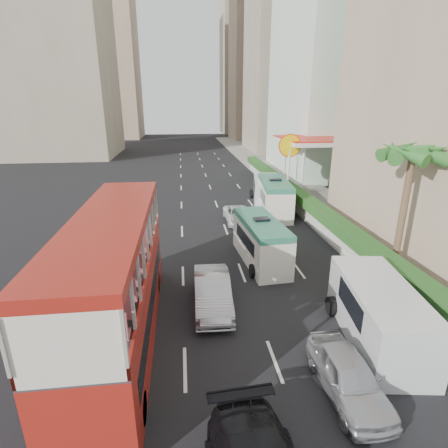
{
  "coord_description": "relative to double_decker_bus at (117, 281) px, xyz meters",
  "views": [
    {
      "loc": [
        -3.43,
        -11.95,
        8.72
      ],
      "look_at": [
        -1.5,
        4.0,
        3.2
      ],
      "focal_mm": 28.0,
      "sensor_mm": 36.0,
      "label": 1
    }
  ],
  "objects": [
    {
      "name": "ground_plane",
      "position": [
        6.0,
        0.0,
        -2.53
      ],
      "size": [
        200.0,
        200.0,
        0.0
      ],
      "primitive_type": "plane",
      "color": "black",
      "rests_on": "ground"
    },
    {
      "name": "double_decker_bus",
      "position": [
        0.0,
        0.0,
        0.0
      ],
      "size": [
        2.5,
        11.0,
        5.06
      ],
      "primitive_type": "cube",
      "color": "maroon",
      "rests_on": "ground"
    },
    {
      "name": "car_silver_lane_a",
      "position": [
        3.71,
        1.84,
        -2.53
      ],
      "size": [
        1.71,
        4.57,
        1.49
      ],
      "primitive_type": "imported",
      "rotation": [
        0.0,
        0.0,
        -0.03
      ],
      "color": "#B1B3B8",
      "rests_on": "ground"
    },
    {
      "name": "car_silver_lane_b",
      "position": [
        7.49,
        -3.69,
        -2.53
      ],
      "size": [
        1.66,
        3.96,
        1.34
      ],
      "primitive_type": "imported",
      "rotation": [
        0.0,
        0.0,
        0.02
      ],
      "color": "#B1B3B8",
      "rests_on": "ground"
    },
    {
      "name": "van_asset",
      "position": [
        6.78,
        13.56,
        -2.53
      ],
      "size": [
        2.04,
        4.25,
        1.17
      ],
      "primitive_type": "imported",
      "rotation": [
        0.0,
        0.0,
        0.02
      ],
      "color": "silver",
      "rests_on": "ground"
    },
    {
      "name": "minibus_near",
      "position": [
        6.91,
        6.34,
        -1.27
      ],
      "size": [
        2.37,
        5.81,
        2.52
      ],
      "primitive_type": "cube",
      "rotation": [
        0.0,
        0.0,
        0.08
      ],
      "color": "silver",
      "rests_on": "ground"
    },
    {
      "name": "minibus_far",
      "position": [
        10.11,
        15.48,
        -1.12
      ],
      "size": [
        2.78,
        6.54,
        2.82
      ],
      "primitive_type": "cube",
      "rotation": [
        0.0,
        0.0,
        -0.11
      ],
      "color": "silver",
      "rests_on": "ground"
    },
    {
      "name": "panel_van_near",
      "position": [
        9.83,
        -1.22,
        -1.4
      ],
      "size": [
        3.06,
        5.93,
        2.26
      ],
      "primitive_type": "cube",
      "rotation": [
        0.0,
        0.0,
        -0.14
      ],
      "color": "silver",
      "rests_on": "ground"
    },
    {
      "name": "panel_van_far",
      "position": [
        10.32,
        19.04,
        -1.39
      ],
      "size": [
        3.28,
        6.02,
        2.28
      ],
      "primitive_type": "cube",
      "rotation": [
        0.0,
        0.0,
        -0.18
      ],
      "color": "silver",
      "rests_on": "ground"
    },
    {
      "name": "sidewalk",
      "position": [
        15.0,
        25.0,
        -2.44
      ],
      "size": [
        6.0,
        120.0,
        0.18
      ],
      "primitive_type": "cube",
      "color": "#99968C",
      "rests_on": "ground"
    },
    {
      "name": "kerb_wall",
      "position": [
        12.2,
        14.0,
        -1.85
      ],
      "size": [
        0.3,
        44.0,
        1.0
      ],
      "primitive_type": "cube",
      "color": "silver",
      "rests_on": "sidewalk"
    },
    {
      "name": "hedge",
      "position": [
        12.2,
        14.0,
        -1.0
      ],
      "size": [
        1.1,
        44.0,
        0.7
      ],
      "primitive_type": "cube",
      "color": "#2D6626",
      "rests_on": "kerb_wall"
    },
    {
      "name": "palm_tree",
      "position": [
        13.8,
        4.0,
        0.85
      ],
      "size": [
        0.36,
        0.36,
        6.4
      ],
      "primitive_type": "cylinder",
      "color": "brown",
      "rests_on": "sidewalk"
    },
    {
      "name": "shell_station",
      "position": [
        16.0,
        23.0,
        0.22
      ],
      "size": [
        6.5,
        8.0,
        5.5
      ],
      "primitive_type": "cube",
      "color": "silver",
      "rests_on": "ground"
    },
    {
      "name": "tower_mid",
      "position": [
        24.0,
        58.0,
        22.47
      ],
      "size": [
        16.0,
        16.0,
        50.0
      ],
      "primitive_type": "cube",
      "color": "tan",
      "rests_on": "ground"
    },
    {
      "name": "tower_far_a",
      "position": [
        23.0,
        82.0,
        19.47
      ],
      "size": [
        14.0,
        14.0,
        44.0
      ],
      "primitive_type": "cube",
      "color": "tan",
      "rests_on": "ground"
    },
    {
      "name": "tower_far_b",
      "position": [
        23.0,
        104.0,
        17.47
      ],
      "size": [
        14.0,
        14.0,
        40.0
      ],
      "primitive_type": "cube",
      "color": "tan",
      "rests_on": "ground"
    },
    {
      "name": "tower_left_b",
      "position": [
        -16.0,
        90.0,
        20.47
      ],
      "size": [
        16.0,
        16.0,
        46.0
      ],
      "primitive_type": "cube",
      "color": "tan",
      "rests_on": "ground"
    }
  ]
}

